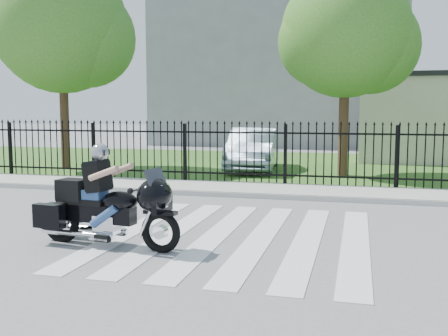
# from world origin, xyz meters

# --- Properties ---
(ground) EXTENTS (120.00, 120.00, 0.00)m
(ground) POSITION_xyz_m (0.00, 0.00, 0.00)
(ground) COLOR slate
(ground) RESTS_ON ground
(crosswalk) EXTENTS (5.00, 5.50, 0.01)m
(crosswalk) POSITION_xyz_m (0.00, 0.00, 0.01)
(crosswalk) COLOR silver
(crosswalk) RESTS_ON ground
(sidewalk) EXTENTS (40.00, 2.00, 0.12)m
(sidewalk) POSITION_xyz_m (0.00, 5.00, 0.06)
(sidewalk) COLOR #ADAAA3
(sidewalk) RESTS_ON ground
(curb) EXTENTS (40.00, 0.12, 0.12)m
(curb) POSITION_xyz_m (0.00, 4.00, 0.06)
(curb) COLOR #ADAAA3
(curb) RESTS_ON ground
(grass_strip) EXTENTS (40.00, 12.00, 0.02)m
(grass_strip) POSITION_xyz_m (0.00, 12.00, 0.01)
(grass_strip) COLOR #2B5E20
(grass_strip) RESTS_ON ground
(iron_fence) EXTENTS (26.00, 0.04, 1.80)m
(iron_fence) POSITION_xyz_m (0.00, 6.00, 0.90)
(iron_fence) COLOR black
(iron_fence) RESTS_ON ground
(tree_left) EXTENTS (4.80, 4.80, 7.58)m
(tree_left) POSITION_xyz_m (-8.50, 8.50, 5.17)
(tree_left) COLOR #382316
(tree_left) RESTS_ON ground
(tree_mid) EXTENTS (4.20, 4.20, 6.78)m
(tree_mid) POSITION_xyz_m (1.50, 9.00, 4.67)
(tree_mid) COLOR #382316
(tree_mid) RESTS_ON ground
(building_tall) EXTENTS (15.00, 10.00, 12.00)m
(building_tall) POSITION_xyz_m (-3.00, 26.00, 6.00)
(building_tall) COLOR gray
(building_tall) RESTS_ON ground
(motorcycle_rider) EXTENTS (2.59, 1.01, 1.72)m
(motorcycle_rider) POSITION_xyz_m (-1.97, -1.13, 0.70)
(motorcycle_rider) COLOR black
(motorcycle_rider) RESTS_ON ground
(parked_car) EXTENTS (2.05, 4.75, 1.52)m
(parked_car) POSITION_xyz_m (-1.69, 9.87, 0.78)
(parked_car) COLOR #93A9B8
(parked_car) RESTS_ON grass_strip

